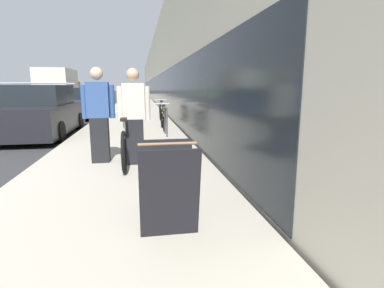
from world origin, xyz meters
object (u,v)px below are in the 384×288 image
object	(u,v)px
sandwich_board_sign	(168,187)
moving_truck	(59,87)
person_rider	(134,117)
person_bystander	(99,115)
cruiser_bike_nearest	(163,119)
cruiser_bike_middle	(161,113)
vintage_roadster_curbside	(77,104)
tandem_bicycle	(126,141)
bike_rack_hoop	(166,118)
parked_sedan_curbside	(41,113)

from	to	relation	value
sandwich_board_sign	moving_truck	bearing A→B (deg)	105.83
person_rider	sandwich_board_sign	world-z (taller)	person_rider
person_bystander	cruiser_bike_nearest	distance (m)	4.49
cruiser_bike_middle	vintage_roadster_curbside	xyz separation A→B (m)	(-3.94, 3.41, 0.18)
tandem_bicycle	bike_rack_hoop	distance (m)	3.04
cruiser_bike_nearest	sandwich_board_sign	bearing A→B (deg)	-93.99
person_rider	sandwich_board_sign	xyz separation A→B (m)	(0.36, -2.76, -0.42)
tandem_bicycle	person_rider	world-z (taller)	person_rider
tandem_bicycle	cruiser_bike_nearest	xyz separation A→B (m)	(1.03, 4.11, -0.02)
person_bystander	cruiser_bike_nearest	xyz separation A→B (m)	(1.51, 4.19, -0.53)
moving_truck	cruiser_bike_nearest	bearing A→B (deg)	-66.81
person_rider	bike_rack_hoop	bearing A→B (deg)	75.05
parked_sedan_curbside	moving_truck	size ratio (longest dim) A/B	0.74
sandwich_board_sign	moving_truck	xyz separation A→B (m)	(-7.01, 24.73, 0.92)
moving_truck	person_rider	bearing A→B (deg)	-73.15
person_rider	cruiser_bike_middle	xyz separation A→B (m)	(0.96, 6.72, -0.50)
cruiser_bike_nearest	cruiser_bike_middle	world-z (taller)	cruiser_bike_middle
person_rider	cruiser_bike_middle	distance (m)	6.81
person_rider	cruiser_bike_nearest	distance (m)	4.55
moving_truck	tandem_bicycle	bearing A→B (deg)	-73.34
cruiser_bike_nearest	parked_sedan_curbside	bearing A→B (deg)	178.21
cruiser_bike_middle	moving_truck	xyz separation A→B (m)	(-7.61, 15.25, 1.00)
cruiser_bike_nearest	parked_sedan_curbside	size ratio (longest dim) A/B	0.37
person_bystander	cruiser_bike_nearest	size ratio (longest dim) A/B	1.03
tandem_bicycle	vintage_roadster_curbside	world-z (taller)	vintage_roadster_curbside
bike_rack_hoop	cruiser_bike_nearest	xyz separation A→B (m)	(0.01, 1.25, -0.15)
person_bystander	bike_rack_hoop	xyz separation A→B (m)	(1.50, 2.94, -0.38)
person_rider	sandwich_board_sign	bearing A→B (deg)	-82.65
person_rider	cruiser_bike_middle	bearing A→B (deg)	81.88
person_bystander	cruiser_bike_middle	xyz separation A→B (m)	(1.61, 6.48, -0.52)
cruiser_bike_nearest	vintage_roadster_curbside	world-z (taller)	vintage_roadster_curbside
tandem_bicycle	cruiser_bike_middle	world-z (taller)	tandem_bicycle
person_bystander	cruiser_bike_middle	world-z (taller)	person_bystander
tandem_bicycle	cruiser_bike_middle	size ratio (longest dim) A/B	1.53
sandwich_board_sign	moving_truck	world-z (taller)	moving_truck
bike_rack_hoop	cruiser_bike_middle	xyz separation A→B (m)	(0.11, 3.54, -0.14)
sandwich_board_sign	cruiser_bike_nearest	bearing A→B (deg)	86.01
cruiser_bike_nearest	parked_sedan_curbside	xyz separation A→B (m)	(-3.82, 0.12, 0.24)
vintage_roadster_curbside	moving_truck	xyz separation A→B (m)	(-3.68, 11.84, 0.82)
cruiser_bike_middle	parked_sedan_curbside	xyz separation A→B (m)	(-3.92, -2.17, 0.23)
bike_rack_hoop	sandwich_board_sign	size ratio (longest dim) A/B	0.94
tandem_bicycle	person_rider	distance (m)	0.62
person_rider	cruiser_bike_middle	world-z (taller)	person_rider
tandem_bicycle	cruiser_bike_nearest	bearing A→B (deg)	75.88
bike_rack_hoop	vintage_roadster_curbside	distance (m)	7.93
bike_rack_hoop	vintage_roadster_curbside	size ratio (longest dim) A/B	0.21
moving_truck	bike_rack_hoop	bearing A→B (deg)	-68.23
parked_sedan_curbside	person_bystander	bearing A→B (deg)	-61.83
bike_rack_hoop	cruiser_bike_middle	world-z (taller)	cruiser_bike_middle
person_bystander	cruiser_bike_middle	distance (m)	6.70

